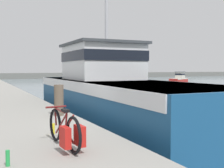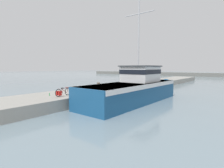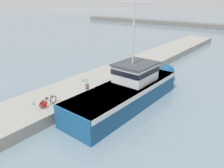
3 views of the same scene
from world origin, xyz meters
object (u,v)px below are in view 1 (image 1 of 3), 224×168
at_px(boat_orange_near, 108,78).
at_px(water_bottle_by_bike, 8,158).
at_px(water_bottle_on_curb, 53,129).
at_px(boat_blue_far, 179,79).
at_px(bicycle_touring, 66,131).
at_px(mooring_post, 59,100).
at_px(fishing_boat_main, 110,93).

distance_m(boat_orange_near, water_bottle_by_bike, 42.94).
distance_m(boat_orange_near, water_bottle_on_curb, 40.75).
distance_m(boat_blue_far, bicycle_touring, 44.88).
bearing_deg(water_bottle_on_curb, boat_orange_near, 63.29).
relative_size(boat_orange_near, boat_blue_far, 0.92).
relative_size(bicycle_touring, mooring_post, 1.73).
height_order(boat_orange_near, water_bottle_on_curb, boat_orange_near).
bearing_deg(mooring_post, boat_blue_far, 45.49).
bearing_deg(boat_orange_near, fishing_boat_main, -59.80).
bearing_deg(fishing_boat_main, boat_orange_near, 66.19).
relative_size(boat_blue_far, water_bottle_on_curb, 21.62).
bearing_deg(bicycle_touring, water_bottle_by_bike, -157.64).
xyz_separation_m(fishing_boat_main, water_bottle_on_curb, (-3.84, -5.02, -0.33)).
xyz_separation_m(boat_orange_near, boat_blue_far, (11.56, -4.29, -0.16)).
relative_size(bicycle_touring, water_bottle_on_curb, 6.89).
bearing_deg(bicycle_touring, mooring_post, 73.67).
xyz_separation_m(bicycle_touring, water_bottle_on_curb, (0.07, 1.31, -0.22)).
xyz_separation_m(boat_orange_near, bicycle_touring, (-18.38, -37.71, 0.42)).
bearing_deg(water_bottle_by_bike, boat_blue_far, 47.56).
bearing_deg(water_bottle_by_bike, bicycle_touring, 25.80).
distance_m(fishing_boat_main, boat_orange_near, 34.56).
height_order(fishing_boat_main, boat_blue_far, fishing_boat_main).
distance_m(mooring_post, water_bottle_on_curb, 2.71).
distance_m(bicycle_touring, water_bottle_on_curb, 1.33).
distance_m(boat_orange_near, bicycle_touring, 41.96).
distance_m(boat_blue_far, mooring_post, 41.45).
bearing_deg(boat_blue_far, bicycle_touring, -71.13).
bearing_deg(boat_orange_near, mooring_post, -62.38).
bearing_deg(water_bottle_by_bike, mooring_post, 65.59).
relative_size(boat_blue_far, water_bottle_by_bike, 21.44).
bearing_deg(mooring_post, fishing_boat_main, 39.17).
distance_m(water_bottle_on_curb, water_bottle_by_bike, 2.20).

